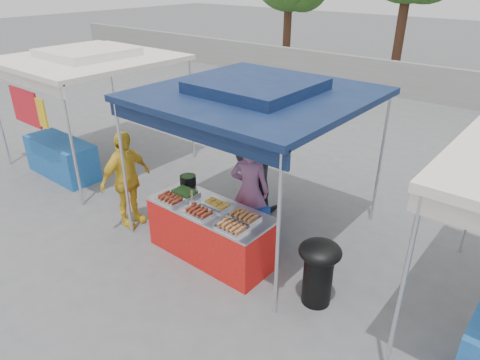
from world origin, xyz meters
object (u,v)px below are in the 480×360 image
Objects in this scene: vendor_woman at (250,191)px; helper_man at (256,162)px; vendor_table at (211,232)px; customer_person at (126,180)px; wok_burner at (319,267)px; cooking_pot at (188,180)px.

helper_man reaches higher than vendor_woman.
customer_person is (-1.74, -0.22, 0.43)m from vendor_table.
helper_man is (-0.54, 0.86, 0.05)m from vendor_woman.
vendor_table is 1.81m from wok_burner.
helper_man is (0.41, 1.31, -0.01)m from cooking_pot.
wok_burner is 0.55× the size of customer_person.
wok_burner is at bearing 131.16° from helper_man.
vendor_woman reaches higher than wok_burner.
vendor_woman is (-1.67, 0.66, 0.30)m from wok_burner.
customer_person is at bearing 40.29° from helper_man.
wok_burner is 3.58m from customer_person.
cooking_pot is at bearing -60.77° from customer_person.
customer_person is at bearing -172.80° from vendor_table.
cooking_pot is 2.66m from wok_burner.
helper_man is 1.06× the size of customer_person.
cooking_pot is at bearing 169.19° from wok_burner.
wok_burner is 0.52× the size of helper_man.
wok_burner is at bearing -4.63° from cooking_pot.
vendor_table is 7.57× the size of cooking_pot.
helper_man is (-0.41, 1.65, 0.49)m from vendor_table.
vendor_table is at bearing -22.58° from cooking_pot.
vendor_woman is at bearing 152.27° from wok_burner.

